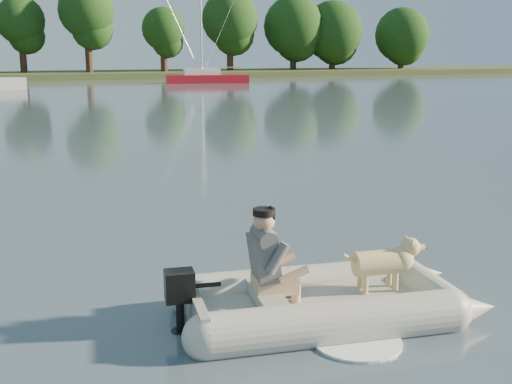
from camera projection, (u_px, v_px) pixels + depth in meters
name	position (u px, v px, depth m)	size (l,w,h in m)	color
water	(327.00, 294.00, 7.59)	(160.00, 160.00, 0.00)	slate
shore_bank	(50.00, 76.00, 64.28)	(160.00, 12.00, 0.70)	#47512D
treeline	(107.00, 24.00, 64.28)	(84.66, 7.35, 9.27)	#332316
dinghy	(327.00, 267.00, 6.85)	(4.40, 2.94, 1.32)	#A7A7A1
man	(266.00, 254.00, 6.70)	(0.69, 0.59, 1.03)	#59595D
dog	(378.00, 267.00, 7.06)	(0.89, 0.32, 0.59)	tan
outboard_motor	(180.00, 304.00, 6.53)	(0.39, 0.28, 0.75)	black
sailboat	(206.00, 78.00, 55.30)	(7.29, 3.31, 9.67)	#A5121C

